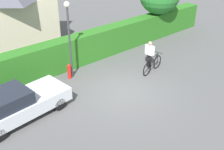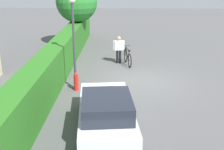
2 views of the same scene
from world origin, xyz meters
TOP-DOWN VIEW (x-y plane):
  - ground_plane at (0.00, 0.00)m, footprint 60.00×60.00m
  - hedge_row at (0.00, 4.01)m, footprint 21.83×0.90m
  - parked_car_near at (-4.57, 1.41)m, footprint 4.23×2.09m
  - bicycle at (2.69, 0.59)m, footprint 1.80×0.56m
  - person_rider at (2.96, 1.09)m, footprint 0.26×0.63m
  - street_lamp at (-0.94, 2.94)m, footprint 0.28×0.28m
  - tree_kerbside at (6.86, 3.95)m, footprint 2.76×2.76m
  - fire_hydrant at (-1.13, 2.89)m, footprint 0.20×0.20m

SIDE VIEW (x-z plane):
  - ground_plane at x=0.00m, z-range 0.00..0.00m
  - bicycle at x=2.69m, z-range -0.07..0.90m
  - fire_hydrant at x=-1.13m, z-range 0.01..0.82m
  - parked_car_near at x=-4.57m, z-range 0.00..1.40m
  - hedge_row at x=0.00m, z-range 0.00..1.70m
  - person_rider at x=2.96m, z-range 0.12..1.66m
  - street_lamp at x=-0.94m, z-range 0.60..4.58m
  - tree_kerbside at x=6.86m, z-range 0.83..5.26m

